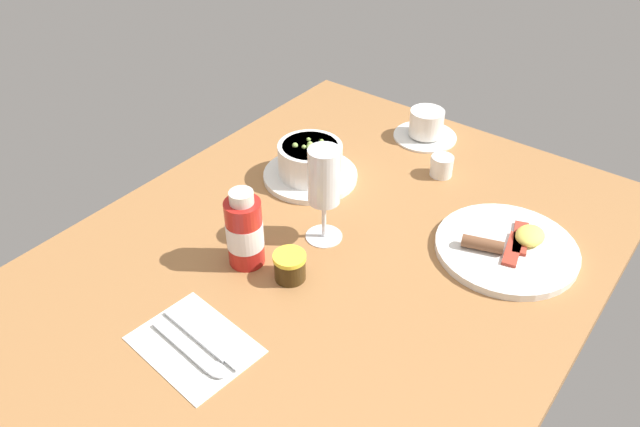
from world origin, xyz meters
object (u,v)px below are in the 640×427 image
at_px(sauce_bottle_red, 245,231).
at_px(wine_glass, 324,181).
at_px(coffee_cup, 426,126).
at_px(jam_jar, 290,266).
at_px(cutlery_setting, 196,346).
at_px(breakfast_plate, 507,247).
at_px(creamer_jug, 441,166).
at_px(porridge_bowl, 310,162).

bearing_deg(sauce_bottle_red, wine_glass, 153.54).
xyz_separation_m(coffee_cup, sauce_bottle_red, (0.55, -0.03, 0.04)).
relative_size(coffee_cup, wine_glass, 0.78).
bearing_deg(sauce_bottle_red, jam_jar, 98.53).
relative_size(coffee_cup, sauce_bottle_red, 0.98).
bearing_deg(cutlery_setting, breakfast_plate, 150.14).
bearing_deg(breakfast_plate, coffee_cup, -129.97).
bearing_deg(coffee_cup, breakfast_plate, 50.03).
bearing_deg(coffee_cup, sauce_bottle_red, -3.54).
height_order(cutlery_setting, coffee_cup, coffee_cup).
bearing_deg(breakfast_plate, wine_glass, -59.95).
distance_m(creamer_jug, sauce_bottle_red, 0.46).
relative_size(cutlery_setting, breakfast_plate, 0.78).
height_order(cutlery_setting, jam_jar, jam_jar).
distance_m(creamer_jug, breakfast_plate, 0.25).
distance_m(cutlery_setting, creamer_jug, 0.62).
xyz_separation_m(wine_glass, jam_jar, (0.12, 0.02, -0.10)).
relative_size(wine_glass, sauce_bottle_red, 1.26).
bearing_deg(coffee_cup, wine_glass, 4.25).
xyz_separation_m(creamer_jug, sauce_bottle_red, (0.44, -0.13, 0.04)).
relative_size(porridge_bowl, wine_glass, 1.05).
distance_m(sauce_bottle_red, breakfast_plate, 0.45).
relative_size(cutlery_setting, coffee_cup, 1.35).
bearing_deg(jam_jar, sauce_bottle_red, -81.47).
bearing_deg(sauce_bottle_red, cutlery_setting, 20.46).
distance_m(creamer_jug, wine_glass, 0.33).
xyz_separation_m(coffee_cup, wine_glass, (0.42, 0.03, 0.09)).
bearing_deg(cutlery_setting, jam_jar, 175.51).
relative_size(porridge_bowl, creamer_jug, 3.56).
xyz_separation_m(porridge_bowl, wine_glass, (0.13, 0.14, 0.08)).
bearing_deg(porridge_bowl, breakfast_plate, 93.74).
xyz_separation_m(porridge_bowl, coffee_cup, (-0.29, 0.10, -0.01)).
height_order(porridge_bowl, wine_glass, wine_glass).
bearing_deg(wine_glass, porridge_bowl, -134.69).
bearing_deg(coffee_cup, creamer_jug, 41.18).
distance_m(coffee_cup, creamer_jug, 0.15).
xyz_separation_m(jam_jar, sauce_bottle_red, (0.01, -0.08, 0.04)).
bearing_deg(creamer_jug, porridge_bowl, -50.20).
height_order(porridge_bowl, sauce_bottle_red, sauce_bottle_red).
height_order(porridge_bowl, breakfast_plate, porridge_bowl).
height_order(wine_glass, sauce_bottle_red, wine_glass).
xyz_separation_m(porridge_bowl, sauce_bottle_red, (0.26, 0.07, 0.03)).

